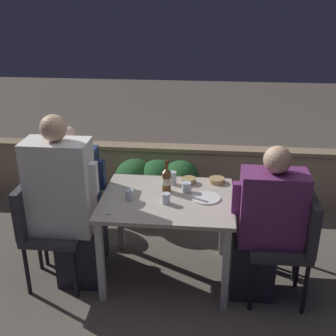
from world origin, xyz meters
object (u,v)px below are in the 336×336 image
Objects in this scene: person_purple_stripe at (265,225)px; beer_bottle at (166,180)px; chair_right_near at (292,236)px; potted_plant at (59,181)px; chair_left_far at (54,203)px; person_navy_jumper at (76,196)px; person_white_polo at (66,204)px; chair_right_far at (286,215)px; chair_left_near at (43,222)px.

beer_bottle is at bearing 159.69° from person_purple_stripe.
chair_right_near is 1.01m from beer_bottle.
person_purple_stripe is 2.12m from potted_plant.
beer_bottle is at bearing -3.11° from chair_left_far.
beer_bottle reaches higher than chair_right_near.
person_purple_stripe is at bearing -12.33° from person_navy_jumper.
beer_bottle is (0.73, 0.26, 0.12)m from person_white_polo.
person_white_polo reaches higher than beer_bottle.
person_navy_jumper is at bearing 167.67° from person_purple_stripe.
chair_left_far is (-0.22, 0.32, -0.16)m from person_white_polo.
chair_right_far is (1.69, -0.03, -0.07)m from person_navy_jumper.
person_white_polo is 1.61× the size of chair_left_far.
person_white_polo is at bearing -0.00° from chair_left_near.
potted_plant is (-0.41, 0.96, -0.27)m from person_white_polo.
person_white_polo reaches higher than chair_left_far.
chair_right_near is at bearing -16.32° from beer_bottle.
chair_left_near is at bearing -77.17° from potted_plant.
person_white_polo is 0.33m from person_navy_jumper.
beer_bottle reaches higher than potted_plant.
person_navy_jumper is (0.20, 0.00, 0.07)m from chair_left_far.
chair_left_near is at bearing 179.68° from chair_right_near.
person_white_polo is 0.78m from beer_bottle.
person_white_polo reaches higher than chair_left_near.
chair_right_far is (0.00, 0.30, 0.00)m from chair_right_near.
person_white_polo is at bearing -66.92° from potted_plant.
chair_left_near is at bearing 180.00° from person_white_polo.
potted_plant is at bearing 154.92° from chair_right_near.
chair_left_near is 0.72× the size of person_navy_jumper.
chair_left_near is 0.32m from chair_left_far.
chair_right_near is 2.29m from potted_plant.
chair_right_near is 3.26× the size of beer_bottle.
person_purple_stripe is 0.82m from beer_bottle.
chair_left_near is 1.88m from chair_right_far.
chair_right_near is at bearing -9.81° from chair_left_far.
chair_right_near is (1.69, -0.33, -0.07)m from person_navy_jumper.
chair_left_near is 1.00× the size of chair_right_near.
chair_right_far is at bearing 9.74° from person_white_polo.
beer_bottle is (0.75, -0.05, 0.21)m from person_navy_jumper.
person_navy_jumper is 0.99× the size of person_purple_stripe.
person_purple_stripe is 1.41× the size of chair_right_far.
person_navy_jumper is 1.73× the size of potted_plant.
person_white_polo is at bearing -55.20° from chair_left_far.
potted_plant is at bearing 120.95° from person_navy_jumper.
person_navy_jumper reaches higher than chair_left_near.
chair_left_far is at bearing 169.07° from person_purple_stripe.
beer_bottle is at bearing 16.05° from chair_left_near.
chair_left_near is at bearing 179.64° from person_purple_stripe.
beer_bottle is (-0.74, 0.27, 0.20)m from person_purple_stripe.
potted_plant is (-0.22, 0.96, -0.10)m from chair_left_near.
chair_right_near is at bearing -0.36° from person_white_polo.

